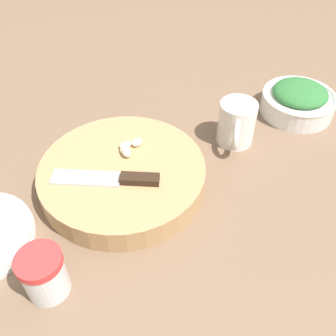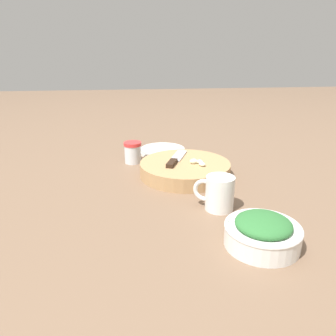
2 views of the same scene
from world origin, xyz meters
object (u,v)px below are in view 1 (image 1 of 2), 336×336
at_px(chef_knife, 112,179).
at_px(garlic_cloves, 129,147).
at_px(spice_jar, 44,274).
at_px(cutting_board, 123,175).
at_px(herb_bowl, 298,100).
at_px(coffee_mug, 236,124).

xyz_separation_m(chef_knife, garlic_cloves, (-0.05, -0.07, 0.00)).
bearing_deg(garlic_cloves, spice_jar, 49.97).
distance_m(cutting_board, herb_bowl, 0.44).
distance_m(cutting_board, spice_jar, 0.23).
height_order(garlic_cloves, coffee_mug, coffee_mug).
distance_m(cutting_board, chef_knife, 0.05).
bearing_deg(garlic_cloves, cutting_board, 59.19).
relative_size(cutting_board, spice_jar, 3.83).
distance_m(herb_bowl, spice_jar, 0.63).
height_order(chef_knife, spice_jar, spice_jar).
height_order(cutting_board, garlic_cloves, garlic_cloves).
relative_size(cutting_board, herb_bowl, 1.82).
height_order(garlic_cloves, herb_bowl, herb_bowl).
distance_m(cutting_board, coffee_mug, 0.25).
bearing_deg(coffee_mug, chef_knife, 15.65).
bearing_deg(chef_knife, cutting_board, -16.61).
bearing_deg(garlic_cloves, chef_knife, 55.49).
height_order(spice_jar, coffee_mug, coffee_mug).
xyz_separation_m(herb_bowl, coffee_mug, (0.18, 0.05, 0.01)).
bearing_deg(spice_jar, garlic_cloves, -130.03).
bearing_deg(chef_knife, garlic_cloves, -12.21).
relative_size(herb_bowl, spice_jar, 2.10).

